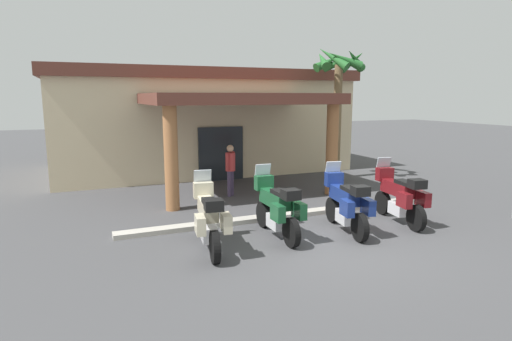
{
  "coord_description": "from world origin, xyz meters",
  "views": [
    {
      "loc": [
        -5.14,
        -7.64,
        3.25
      ],
      "look_at": [
        -0.57,
        3.1,
        1.2
      ],
      "focal_mm": 29.59,
      "sensor_mm": 36.0,
      "label": 1
    }
  ],
  "objects_px": {
    "motorcycle_maroon": "(400,196)",
    "motorcycle_blue": "(346,204)",
    "motel_building": "(199,120)",
    "motorcycle_green": "(277,208)",
    "palm_tree_near_portico": "(339,78)",
    "pedestrian": "(230,167)",
    "motorcycle_cream": "(209,218)"
  },
  "relations": [
    {
      "from": "motorcycle_maroon",
      "to": "motorcycle_blue",
      "type": "bearing_deg",
      "value": 101.97
    },
    {
      "from": "motel_building",
      "to": "motorcycle_green",
      "type": "height_order",
      "value": "motel_building"
    },
    {
      "from": "motel_building",
      "to": "palm_tree_near_portico",
      "type": "xyz_separation_m",
      "value": [
        4.33,
        -4.65,
        1.74
      ]
    },
    {
      "from": "motorcycle_green",
      "to": "pedestrian",
      "type": "distance_m",
      "value": 4.37
    },
    {
      "from": "motorcycle_green",
      "to": "motorcycle_maroon",
      "type": "height_order",
      "value": "same"
    },
    {
      "from": "motorcycle_green",
      "to": "motel_building",
      "type": "bearing_deg",
      "value": -4.55
    },
    {
      "from": "pedestrian",
      "to": "palm_tree_near_portico",
      "type": "distance_m",
      "value": 5.88
    },
    {
      "from": "motorcycle_green",
      "to": "motorcycle_maroon",
      "type": "bearing_deg",
      "value": -92.67
    },
    {
      "from": "motorcycle_cream",
      "to": "motorcycle_blue",
      "type": "height_order",
      "value": "same"
    },
    {
      "from": "palm_tree_near_portico",
      "to": "motorcycle_maroon",
      "type": "bearing_deg",
      "value": -108.13
    },
    {
      "from": "motorcycle_blue",
      "to": "pedestrian",
      "type": "relative_size",
      "value": 1.29
    },
    {
      "from": "pedestrian",
      "to": "palm_tree_near_portico",
      "type": "relative_size",
      "value": 0.33
    },
    {
      "from": "motorcycle_cream",
      "to": "palm_tree_near_portico",
      "type": "xyz_separation_m",
      "value": [
        7.04,
        5.78,
        3.27
      ]
    },
    {
      "from": "motorcycle_cream",
      "to": "motorcycle_maroon",
      "type": "height_order",
      "value": "same"
    },
    {
      "from": "motorcycle_cream",
      "to": "motorcycle_blue",
      "type": "bearing_deg",
      "value": -83.33
    },
    {
      "from": "palm_tree_near_portico",
      "to": "motel_building",
      "type": "bearing_deg",
      "value": 132.99
    },
    {
      "from": "motorcycle_green",
      "to": "motorcycle_cream",
      "type": "bearing_deg",
      "value": 98.13
    },
    {
      "from": "motel_building",
      "to": "motorcycle_blue",
      "type": "height_order",
      "value": "motel_building"
    },
    {
      "from": "motorcycle_green",
      "to": "motorcycle_maroon",
      "type": "distance_m",
      "value": 3.44
    },
    {
      "from": "motorcycle_green",
      "to": "palm_tree_near_portico",
      "type": "distance_m",
      "value": 8.37
    },
    {
      "from": "motorcycle_blue",
      "to": "motorcycle_maroon",
      "type": "height_order",
      "value": "same"
    },
    {
      "from": "motorcycle_maroon",
      "to": "palm_tree_near_portico",
      "type": "height_order",
      "value": "palm_tree_near_portico"
    },
    {
      "from": "motorcycle_maroon",
      "to": "palm_tree_near_portico",
      "type": "xyz_separation_m",
      "value": [
        1.89,
        5.78,
        3.27
      ]
    },
    {
      "from": "palm_tree_near_portico",
      "to": "motorcycle_blue",
      "type": "bearing_deg",
      "value": -121.59
    },
    {
      "from": "motorcycle_blue",
      "to": "palm_tree_near_portico",
      "type": "relative_size",
      "value": 0.42
    },
    {
      "from": "motel_building",
      "to": "motorcycle_cream",
      "type": "relative_size",
      "value": 5.75
    },
    {
      "from": "motorcycle_green",
      "to": "motorcycle_maroon",
      "type": "relative_size",
      "value": 1.0
    },
    {
      "from": "motel_building",
      "to": "pedestrian",
      "type": "height_order",
      "value": "motel_building"
    },
    {
      "from": "motorcycle_blue",
      "to": "motorcycle_maroon",
      "type": "relative_size",
      "value": 1.0
    },
    {
      "from": "pedestrian",
      "to": "motorcycle_blue",
      "type": "bearing_deg",
      "value": -29.21
    },
    {
      "from": "motorcycle_cream",
      "to": "motorcycle_maroon",
      "type": "relative_size",
      "value": 1.0
    },
    {
      "from": "motel_building",
      "to": "palm_tree_near_portico",
      "type": "bearing_deg",
      "value": -46.59
    }
  ]
}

